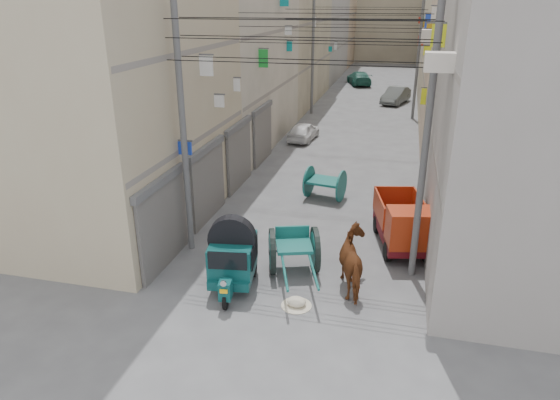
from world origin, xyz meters
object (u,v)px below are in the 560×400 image
(distant_car_white, at_px, (304,131))
(distant_car_green, at_px, (359,78))
(horse, at_px, (356,263))
(tonga_cart, at_px, (294,250))
(second_cart, at_px, (325,183))
(mini_truck, at_px, (404,228))
(distant_car_grey, at_px, (396,95))
(feed_sack, at_px, (296,302))
(auto_rickshaw, at_px, (233,255))

(distant_car_white, xyz_separation_m, distant_car_green, (1.17, 21.62, 0.10))
(horse, bearing_deg, tonga_cart, -35.93)
(tonga_cart, distance_m, distant_car_green, 36.86)
(tonga_cart, relative_size, horse, 1.63)
(second_cart, height_order, horse, horse)
(mini_truck, distance_m, distant_car_grey, 25.90)
(feed_sack, xyz_separation_m, distant_car_grey, (1.71, 29.86, 0.51))
(feed_sack, xyz_separation_m, distant_car_white, (-3.23, 17.03, 0.41))
(second_cart, height_order, feed_sack, second_cart)
(feed_sack, relative_size, horse, 0.26)
(feed_sack, bearing_deg, distant_car_grey, 86.72)
(distant_car_grey, height_order, distant_car_green, distant_car_green)
(mini_truck, relative_size, distant_car_grey, 0.87)
(distant_car_grey, bearing_deg, second_cart, -79.68)
(auto_rickshaw, relative_size, feed_sack, 4.65)
(tonga_cart, height_order, second_cart, tonga_cart)
(auto_rickshaw, relative_size, distant_car_green, 0.55)
(second_cart, xyz_separation_m, feed_sack, (0.52, -8.02, -0.58))
(distant_car_green, bearing_deg, mini_truck, 81.23)
(mini_truck, bearing_deg, horse, -127.62)
(tonga_cart, xyz_separation_m, distant_car_white, (-2.75, 15.20, -0.20))
(distant_car_grey, bearing_deg, distant_car_green, 129.40)
(mini_truck, bearing_deg, second_cart, 116.04)
(mini_truck, xyz_separation_m, horse, (-1.27, -2.73, 0.01))
(horse, height_order, distant_car_white, horse)
(auto_rickshaw, xyz_separation_m, distant_car_green, (-0.05, 38.05, -0.34))
(tonga_cart, relative_size, distant_car_grey, 0.86)
(feed_sack, bearing_deg, horse, 40.62)
(second_cart, height_order, distant_car_grey, second_cart)
(feed_sack, bearing_deg, second_cart, 93.72)
(distant_car_green, bearing_deg, second_cart, 76.24)
(tonga_cart, distance_m, horse, 2.03)
(feed_sack, height_order, distant_car_white, distant_car_white)
(auto_rickshaw, bearing_deg, second_cart, 70.15)
(horse, height_order, distant_car_grey, horse)
(mini_truck, xyz_separation_m, distant_car_green, (-4.79, 34.67, -0.21))
(distant_car_green, bearing_deg, feed_sack, 76.42)
(tonga_cart, bearing_deg, distant_car_grey, 67.24)
(mini_truck, xyz_separation_m, distant_car_grey, (-1.01, 25.88, -0.21))
(auto_rickshaw, height_order, mini_truck, mini_truck)
(distant_car_grey, bearing_deg, auto_rickshaw, -81.08)
(feed_sack, distance_m, distant_car_grey, 29.91)
(distant_car_white, distance_m, distant_car_grey, 13.75)
(mini_truck, height_order, horse, mini_truck)
(tonga_cart, bearing_deg, horse, -34.84)
(mini_truck, height_order, distant_car_white, mini_truck)
(horse, bearing_deg, distant_car_grey, -109.89)
(distant_car_green, bearing_deg, horse, 78.74)
(mini_truck, bearing_deg, distant_car_white, 101.79)
(second_cart, bearing_deg, mini_truck, -40.65)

